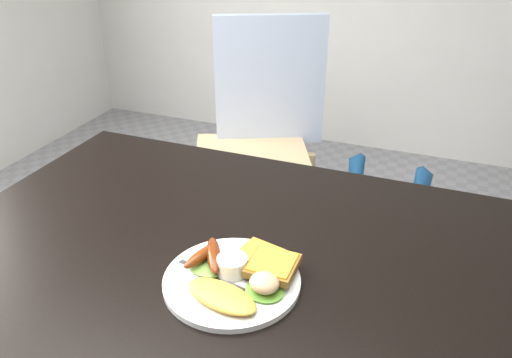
{
  "coord_description": "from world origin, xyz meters",
  "views": [
    {
      "loc": [
        0.33,
        -0.73,
        1.34
      ],
      "look_at": [
        0.04,
        0.02,
        0.9
      ],
      "focal_mm": 35.0,
      "sensor_mm": 36.0,
      "label": 1
    }
  ],
  "objects": [
    {
      "name": "toast_b",
      "position": [
        0.11,
        -0.06,
        0.78
      ],
      "size": [
        0.08,
        0.08,
        0.01
      ],
      "primitive_type": "cube",
      "rotation": [
        0.0,
        0.0,
        0.0
      ],
      "color": "olive",
      "rests_on": "toast_a"
    },
    {
      "name": "sausage_b",
      "position": [
        -0.0,
        -0.07,
        0.78
      ],
      "size": [
        0.08,
        0.11,
        0.03
      ],
      "primitive_type": "ellipsoid",
      "rotation": [
        0.0,
        0.0,
        0.5
      ],
      "color": "#633106",
      "rests_on": "lettuce_left"
    },
    {
      "name": "dining_table",
      "position": [
        0.0,
        0.0,
        0.73
      ],
      "size": [
        1.2,
        0.8,
        0.04
      ],
      "primitive_type": "cube",
      "color": "black",
      "rests_on": "ground"
    },
    {
      "name": "omelette",
      "position": [
        0.05,
        -0.16,
        0.77
      ],
      "size": [
        0.15,
        0.09,
        0.02
      ],
      "primitive_type": "ellipsoid",
      "rotation": [
        0.0,
        0.0,
        -0.23
      ],
      "color": "gold",
      "rests_on": "plate"
    },
    {
      "name": "toast_a",
      "position": [
        0.07,
        -0.03,
        0.77
      ],
      "size": [
        0.1,
        0.1,
        0.01
      ],
      "primitive_type": "cube",
      "rotation": [
        0.0,
        0.0,
        -0.23
      ],
      "color": "#975B18",
      "rests_on": "plate"
    },
    {
      "name": "fork",
      "position": [
        0.0,
        -0.11,
        0.76
      ],
      "size": [
        0.14,
        0.05,
        0.0
      ],
      "primitive_type": "cube",
      "rotation": [
        0.0,
        0.0,
        -0.24
      ],
      "color": "#ADAFB7",
      "rests_on": "plate"
    },
    {
      "name": "ramekin",
      "position": [
        0.04,
        -0.09,
        0.78
      ],
      "size": [
        0.07,
        0.07,
        0.03
      ],
      "primitive_type": "cylinder",
      "rotation": [
        0.0,
        0.0,
        -0.25
      ],
      "color": "white",
      "rests_on": "plate"
    },
    {
      "name": "lettuce_left",
      "position": [
        -0.01,
        -0.08,
        0.77
      ],
      "size": [
        0.09,
        0.09,
        0.01
      ],
      "primitive_type": "ellipsoid",
      "rotation": [
        0.0,
        0.0,
        -0.13
      ],
      "color": "#54822C",
      "rests_on": "plate"
    },
    {
      "name": "person",
      "position": [
        0.18,
        0.63,
        0.82
      ],
      "size": [
        0.61,
        0.41,
        1.65
      ],
      "primitive_type": "imported",
      "rotation": [
        0.0,
        0.0,
        3.17
      ],
      "color": "navy",
      "rests_on": "ground"
    },
    {
      "name": "sausage_a",
      "position": [
        -0.02,
        -0.08,
        0.78
      ],
      "size": [
        0.05,
        0.09,
        0.02
      ],
      "primitive_type": "ellipsoid",
      "rotation": [
        0.0,
        0.0,
        -0.29
      ],
      "color": "#712F07",
      "rests_on": "lettuce_left"
    },
    {
      "name": "plate",
      "position": [
        0.04,
        -0.1,
        0.76
      ],
      "size": [
        0.25,
        0.25,
        0.01
      ],
      "primitive_type": "cylinder",
      "color": "white",
      "rests_on": "dining_table"
    },
    {
      "name": "dining_chair",
      "position": [
        -0.33,
        0.93,
        0.45
      ],
      "size": [
        0.59,
        0.59,
        0.05
      ],
      "primitive_type": "cube",
      "rotation": [
        0.0,
        0.0,
        0.42
      ],
      "color": "tan",
      "rests_on": "ground"
    },
    {
      "name": "potato_salad",
      "position": [
        0.11,
        -0.12,
        0.79
      ],
      "size": [
        0.07,
        0.07,
        0.03
      ],
      "primitive_type": "ellipsoid",
      "rotation": [
        0.0,
        0.0,
        -0.37
      ],
      "color": "#CAC48B",
      "rests_on": "lettuce_right"
    },
    {
      "name": "lettuce_right",
      "position": [
        0.11,
        -0.11,
        0.77
      ],
      "size": [
        0.08,
        0.08,
        0.01
      ],
      "primitive_type": "ellipsoid",
      "rotation": [
        0.0,
        0.0,
        -0.27
      ],
      "color": "#528731",
      "rests_on": "plate"
    }
  ]
}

